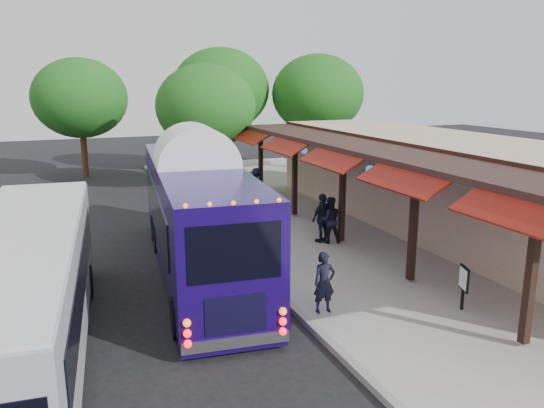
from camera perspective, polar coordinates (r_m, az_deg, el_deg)
name	(u,v)px	position (r m, az deg, el deg)	size (l,w,h in m)	color
ground	(287,307)	(13.90, 1.62, -11.03)	(90.00, 90.00, 0.00)	black
sidewalk	(371,241)	(19.41, 10.57, -3.90)	(10.00, 40.00, 0.15)	#9E9B93
curb	(240,257)	(17.37, -3.48, -5.73)	(0.20, 40.00, 0.16)	gray
station_shelter	(450,186)	(20.96, 18.63, 1.89)	(8.15, 20.00, 3.60)	tan
coach_bus	(197,211)	(15.97, -8.07, -0.70)	(3.45, 11.25, 3.54)	#180752
city_bus	(23,290)	(12.01, -25.17, -8.34)	(3.14, 10.57, 2.80)	#95989D
ped_a	(324,283)	(13.05, 5.64, -8.41)	(0.55, 0.36, 1.52)	black
ped_b	(330,220)	(18.52, 6.21, -1.70)	(0.79, 0.62, 1.63)	black
ped_c	(323,218)	(18.55, 5.48, -1.50)	(1.02, 0.42, 1.73)	black
ped_d	(256,185)	(24.83, -1.68, 2.10)	(1.01, 0.58, 1.57)	black
sign_board	(464,281)	(13.92, 19.93, -7.76)	(0.21, 0.50, 1.12)	black
tree_left	(206,107)	(27.67, -7.13, 10.32)	(5.12, 5.12, 6.56)	#382314
tree_mid	(221,90)	(33.56, -5.52, 12.13)	(6.00, 6.00, 7.69)	#382314
tree_right	(318,94)	(33.67, 4.92, 11.71)	(5.71, 5.71, 7.31)	#382314
tree_far	(80,98)	(33.52, -19.94, 10.64)	(5.48, 5.48, 7.01)	#382314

